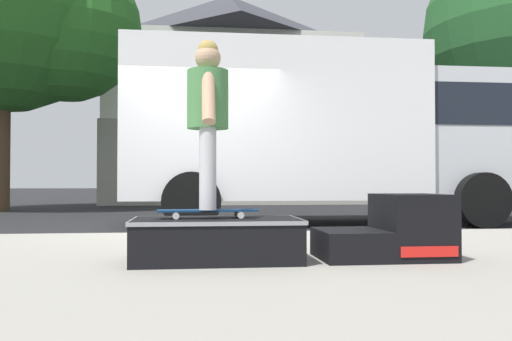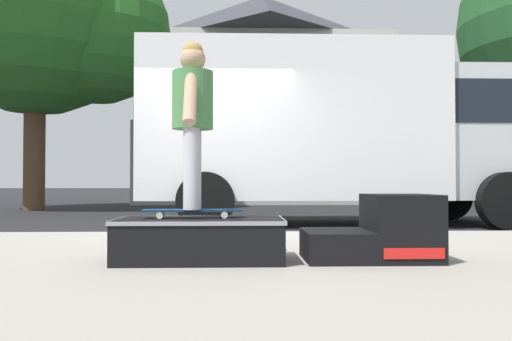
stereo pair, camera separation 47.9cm
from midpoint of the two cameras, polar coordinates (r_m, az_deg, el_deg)
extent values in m
plane|color=black|center=(7.34, -7.90, -7.00)|extent=(140.00, 140.00, 0.00)
cube|color=gray|center=(4.36, -8.77, -10.12)|extent=(50.00, 5.00, 0.12)
cube|color=black|center=(4.27, -7.42, -7.25)|extent=(1.28, 0.72, 0.33)
cube|color=gray|center=(4.26, -7.42, -5.24)|extent=(1.30, 0.74, 0.03)
cube|color=black|center=(4.39, 6.80, -7.73)|extent=(0.51, 0.67, 0.23)
cube|color=black|center=(4.53, 13.13, -5.71)|extent=(0.51, 0.67, 0.52)
cube|color=red|center=(4.23, 14.71, -8.27)|extent=(0.45, 0.01, 0.08)
cube|color=navy|center=(4.30, -8.31, -4.19)|extent=(0.79, 0.25, 0.02)
cylinder|color=silver|center=(4.41, -5.11, -4.57)|extent=(0.05, 0.03, 0.05)
cylinder|color=silver|center=(4.23, -4.87, -4.71)|extent=(0.05, 0.03, 0.05)
cylinder|color=silver|center=(4.39, -11.63, -4.57)|extent=(0.05, 0.03, 0.05)
cylinder|color=silver|center=(4.21, -11.67, -4.70)|extent=(0.05, 0.03, 0.05)
cylinder|color=silver|center=(4.38, -8.27, 0.13)|extent=(0.13, 0.13, 0.64)
cylinder|color=silver|center=(4.22, -8.33, 0.18)|extent=(0.13, 0.13, 0.64)
cylinder|color=#4C8C4C|center=(4.35, -8.27, 7.40)|extent=(0.32, 0.32, 0.46)
cylinder|color=tan|center=(4.54, -8.20, 6.86)|extent=(0.10, 0.28, 0.44)
cylinder|color=tan|center=(4.14, -8.35, 7.65)|extent=(0.10, 0.28, 0.44)
sphere|color=tan|center=(4.41, -8.26, 11.67)|extent=(0.20, 0.20, 0.20)
sphere|color=tan|center=(4.42, -8.26, 12.37)|extent=(0.17, 0.17, 0.17)
cube|color=white|center=(9.63, 0.16, 4.78)|extent=(5.00, 2.35, 2.60)
cube|color=silver|center=(10.58, 19.08, 3.21)|extent=(1.90, 2.16, 2.20)
cube|color=black|center=(10.63, 19.06, 5.81)|extent=(1.92, 2.19, 0.70)
cylinder|color=black|center=(11.56, 15.90, -2.65)|extent=(0.90, 0.28, 0.90)
cylinder|color=black|center=(9.44, 21.39, -2.92)|extent=(0.90, 0.28, 0.90)
cylinder|color=black|center=(10.68, -8.06, -2.80)|extent=(0.90, 0.28, 0.90)
cylinder|color=black|center=(8.34, -8.45, -3.22)|extent=(0.90, 0.28, 0.90)
sphere|color=#286623|center=(15.75, -20.20, 13.92)|extent=(3.94, 3.94, 3.94)
cube|color=silver|center=(22.16, -3.49, 4.57)|extent=(9.00, 7.50, 6.00)
cube|color=#B2ADA3|center=(18.07, -2.80, 0.81)|extent=(9.00, 0.50, 2.80)
pyramid|color=#38383F|center=(22.98, -3.47, 15.04)|extent=(9.54, 7.95, 2.40)
camera|label=1|loc=(0.24, -92.38, 0.05)|focal=38.07mm
camera|label=2|loc=(0.24, 87.62, -0.05)|focal=38.07mm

